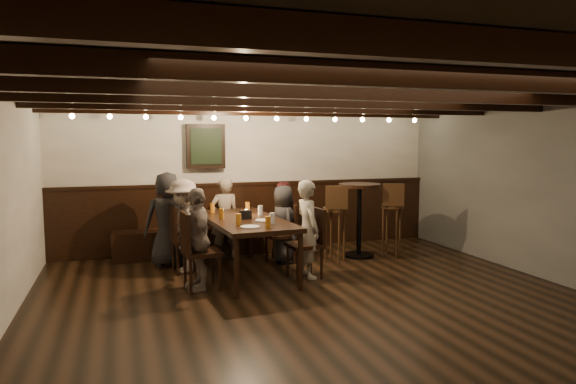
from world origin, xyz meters
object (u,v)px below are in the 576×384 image
object	(u,v)px
chair_left_near	(187,252)
chair_right_far	(306,256)
person_bench_centre	(225,218)
bar_stool_right	(392,229)
chair_right_near	(281,245)
person_bench_left	(168,219)
dining_table	(245,223)
person_bench_right	(282,219)
person_right_near	(283,224)
bar_stool_left	(335,233)
high_top_table	(359,209)
person_left_near	(184,226)
person_left_far	(198,239)
person_right_far	(308,229)
chair_left_far	(200,266)

from	to	relation	value
chair_left_near	chair_right_far	size ratio (longest dim) A/B	1.01
person_bench_centre	bar_stool_right	bearing A→B (deg)	160.46
chair_right_near	person_bench_left	size ratio (longest dim) A/B	0.64
dining_table	chair_right_near	bearing A→B (deg)	32.05
person_bench_centre	person_bench_right	world-z (taller)	person_bench_centre
chair_right_near	person_right_near	world-z (taller)	person_right_near
bar_stool_right	person_bench_centre	bearing A→B (deg)	-171.36
bar_stool_left	chair_right_far	bearing A→B (deg)	-120.08
person_bench_left	person_bench_centre	distance (m)	0.91
chair_right_far	person_right_near	distance (m)	0.95
chair_left_near	chair_right_far	bearing A→B (deg)	57.99
person_bench_right	bar_stool_left	xyz separation A→B (m)	(0.64, -0.67, -0.16)
chair_left_near	chair_right_near	size ratio (longest dim) A/B	1.06
person_bench_right	high_top_table	world-z (taller)	person_bench_right
chair_right_near	person_bench_centre	xyz separation A→B (m)	(-0.76, 0.55, 0.37)
person_left_near	bar_stool_right	world-z (taller)	person_left_near
person_bench_centre	high_top_table	size ratio (longest dim) A/B	1.09
person_bench_right	person_left_far	world-z (taller)	person_left_far
high_top_table	bar_stool_left	size ratio (longest dim) A/B	0.99
high_top_table	bar_stool_right	size ratio (longest dim) A/B	0.99
bar_stool_left	bar_stool_right	bearing A→B (deg)	19.35
person_bench_right	person_right_far	world-z (taller)	person_right_far
person_bench_left	person_bench_right	size ratio (longest dim) A/B	1.17
chair_left_far	person_right_near	world-z (taller)	person_right_near
chair_right_far	bar_stool_right	size ratio (longest dim) A/B	0.80
chair_left_near	person_right_far	xyz separation A→B (m)	(1.53, -0.79, 0.37)
person_bench_centre	high_top_table	world-z (taller)	person_bench_centre
chair_right_near	person_right_near	xyz separation A→B (m)	(0.03, 0.00, 0.32)
person_right_far	chair_right_far	bearing A→B (deg)	90.00
high_top_table	person_left_far	bearing A→B (deg)	-159.69
person_bench_left	bar_stool_right	distance (m)	3.48
chair_left_near	person_left_far	world-z (taller)	person_left_far
person_right_near	chair_left_near	bearing A→B (deg)	90.00
person_right_far	high_top_table	size ratio (longest dim) A/B	1.13
person_left_far	high_top_table	distance (m)	2.88
person_left_near	bar_stool_right	bearing A→B (deg)	84.98
person_bench_centre	chair_right_near	bearing A→B (deg)	140.15
dining_table	chair_left_near	xyz separation A→B (m)	(-0.75, 0.40, -0.43)
chair_right_far	chair_right_near	bearing A→B (deg)	0.07
chair_left_near	chair_left_far	size ratio (longest dim) A/B	0.97
bar_stool_left	chair_right_near	bearing A→B (deg)	-178.40
chair_left_near	bar_stool_right	xyz separation A→B (m)	(3.22, -0.06, 0.15)
person_bench_right	person_left_far	distance (m)	2.13
bar_stool_right	person_right_far	bearing A→B (deg)	-132.38
chair_right_near	person_left_far	size ratio (longest dim) A/B	0.70
person_bench_left	chair_left_near	bearing A→B (deg)	111.81
chair_left_near	person_right_near	bearing A→B (deg)	90.00
chair_left_near	chair_right_far	xyz separation A→B (m)	(1.50, -0.80, -0.00)
person_bench_right	high_top_table	distance (m)	1.25
chair_right_far	person_bench_right	distance (m)	1.40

